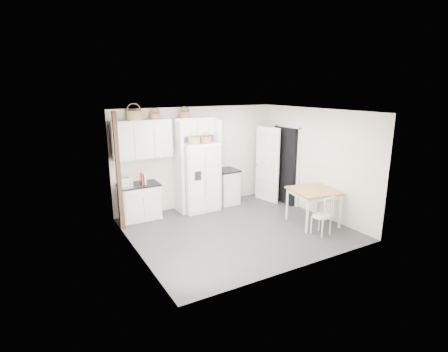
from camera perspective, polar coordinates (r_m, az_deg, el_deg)
floor at (r=7.89m, az=2.14°, el=-8.66°), size 4.50×4.50×0.00m
ceiling at (r=7.29m, az=2.33°, el=10.52°), size 4.50×4.50×0.00m
wall_back at (r=9.20m, az=-4.41°, el=3.10°), size 4.50×0.00×4.50m
wall_left at (r=6.61m, az=-14.55°, el=-1.78°), size 0.00×4.00×4.00m
wall_right at (r=8.86m, az=14.66°, el=2.25°), size 0.00×4.00×4.00m
refrigerator at (r=8.89m, az=-4.14°, el=-0.15°), size 0.90×0.72×1.74m
base_cab_left at (r=8.58m, az=-13.57°, el=-4.21°), size 0.89×0.57×0.83m
base_cab_right at (r=9.47m, az=0.42°, el=-1.82°), size 0.51×0.61×0.90m
dining_table at (r=8.33m, az=14.31°, el=-4.88°), size 1.13×1.13×0.81m
windsor_chair at (r=7.77m, az=15.62°, el=-6.29°), size 0.46×0.43×0.83m
counter_left at (r=8.45m, az=-13.74°, el=-1.43°), size 0.93×0.60×0.04m
counter_right at (r=9.35m, az=0.42°, el=0.96°), size 0.55×0.66×0.04m
toaster at (r=8.34m, az=-15.69°, el=-0.94°), size 0.29×0.18×0.19m
cookbook_red at (r=8.36m, az=-13.25°, el=-0.49°), size 0.06×0.18×0.27m
cookbook_cream at (r=8.37m, az=-12.93°, el=-0.50°), size 0.05×0.17×0.25m
basket_upper_b at (r=8.31m, az=-14.47°, el=9.57°), size 0.37×0.37×0.22m
basket_upper_c at (r=8.46m, az=-11.21°, el=9.57°), size 0.25×0.25×0.14m
basket_bridge_a at (r=8.73m, az=-6.49°, el=9.92°), size 0.27×0.27×0.15m
basket_fridge_a at (r=8.55m, az=-4.88°, el=5.74°), size 0.29×0.29×0.16m
basket_fridge_b at (r=8.69m, az=-2.96°, el=5.88°), size 0.28×0.28×0.15m
upper_cabinet at (r=8.41m, az=-13.28°, el=5.86°), size 1.40×0.34×0.90m
bridge_cabinet at (r=8.86m, az=-4.92°, el=8.06°), size 1.12×0.34×0.45m
fridge_panel_left at (r=8.70m, az=-7.46°, el=1.37°), size 0.08×0.60×2.30m
fridge_panel_right at (r=9.13m, az=-1.54°, el=2.09°), size 0.08×0.60×2.30m
trim_post at (r=7.89m, az=-16.87°, el=0.65°), size 0.09×0.09×2.60m
doorway_void at (r=9.58m, az=10.01°, el=1.69°), size 0.18×0.85×2.05m
door_slab at (r=9.62m, az=7.08°, el=1.85°), size 0.21×0.79×2.05m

